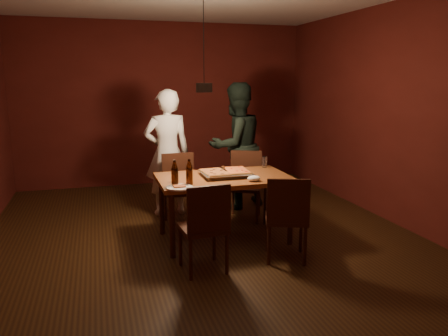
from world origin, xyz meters
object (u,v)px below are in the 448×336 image
object	(u,v)px
chair_near_left	(206,220)
pendant_lamp	(204,87)
dining_table	(224,183)
beer_bottle_b	(189,172)
pizza_tray	(225,174)
beer_bottle_a	(175,173)
chair_far_right	(245,178)
chair_near_right	(287,211)
chair_far_left	(180,182)
diner_white	(167,153)
plate_slice	(179,187)
diner_dark	(236,146)

from	to	relation	value
chair_near_left	pendant_lamp	distance (m)	1.52
dining_table	beer_bottle_b	bearing A→B (deg)	-150.53
pizza_tray	pendant_lamp	xyz separation A→B (m)	(-0.24, 0.01, 0.99)
dining_table	beer_bottle_b	distance (m)	0.56
pizza_tray	beer_bottle_a	world-z (taller)	beer_bottle_a
chair_far_right	chair_near_right	xyz separation A→B (m)	(-0.08, -1.51, 0.00)
chair_far_left	chair_far_right	distance (m)	0.88
chair_far_right	pizza_tray	size ratio (longest dim) A/B	1.01
beer_bottle_a	diner_white	bearing A→B (deg)	84.05
plate_slice	pendant_lamp	bearing A→B (deg)	48.73
chair_far_right	plate_slice	bearing A→B (deg)	69.94
pizza_tray	diner_dark	bearing A→B (deg)	66.41
chair_near_right	beer_bottle_a	bearing A→B (deg)	172.47
chair_near_left	diner_white	xyz separation A→B (m)	(-0.04, 2.00, 0.32)
chair_far_left	diner_dark	size ratio (longest dim) A/B	0.27
dining_table	chair_near_right	bearing A→B (deg)	-61.65
pizza_tray	beer_bottle_a	size ratio (longest dim) A/B	2.01
diner_white	pizza_tray	bearing A→B (deg)	111.26
pizza_tray	beer_bottle_a	distance (m)	0.71
chair_far_right	pendant_lamp	distance (m)	1.57
chair_far_left	beer_bottle_a	xyz separation A→B (m)	(-0.24, -1.05, 0.35)
dining_table	diner_white	world-z (taller)	diner_white
chair_far_right	beer_bottle_a	size ratio (longest dim) A/B	2.03
dining_table	beer_bottle_b	world-z (taller)	beer_bottle_b
diner_white	chair_near_right	bearing A→B (deg)	112.65
chair_far_left	beer_bottle_b	bearing A→B (deg)	84.15
diner_dark	pizza_tray	bearing A→B (deg)	47.16
chair_far_left	chair_near_left	world-z (taller)	same
chair_near_left	diner_dark	bearing A→B (deg)	60.18
beer_bottle_a	pendant_lamp	distance (m)	1.01
chair_far_left	chair_near_left	size ratio (longest dim) A/B	1.00
pizza_tray	diner_dark	size ratio (longest dim) A/B	0.31
dining_table	chair_far_right	size ratio (longest dim) A/B	2.69
beer_bottle_b	pendant_lamp	size ratio (longest dim) A/B	0.25
chair_near_right	plate_slice	distance (m)	1.12
chair_near_left	pendant_lamp	size ratio (longest dim) A/B	0.44
chair_near_right	pizza_tray	size ratio (longest dim) A/B	0.97
diner_dark	chair_near_left	bearing A→B (deg)	45.23
dining_table	diner_white	bearing A→B (deg)	111.58
pendant_lamp	chair_far_right	bearing A→B (deg)	43.18
chair_near_left	pizza_tray	bearing A→B (deg)	57.58
chair_far_right	diner_white	size ratio (longest dim) A/B	0.33
plate_slice	pendant_lamp	world-z (taller)	pendant_lamp
plate_slice	diner_white	distance (m)	1.56
diner_dark	pendant_lamp	distance (m)	1.65
chair_far_left	beer_bottle_b	world-z (taller)	beer_bottle_b
dining_table	chair_near_right	xyz separation A→B (m)	(0.43, -0.80, -0.14)
chair_far_right	pizza_tray	world-z (taller)	chair_far_right
beer_bottle_b	diner_dark	bearing A→B (deg)	56.21
pendant_lamp	pizza_tray	bearing A→B (deg)	-3.54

